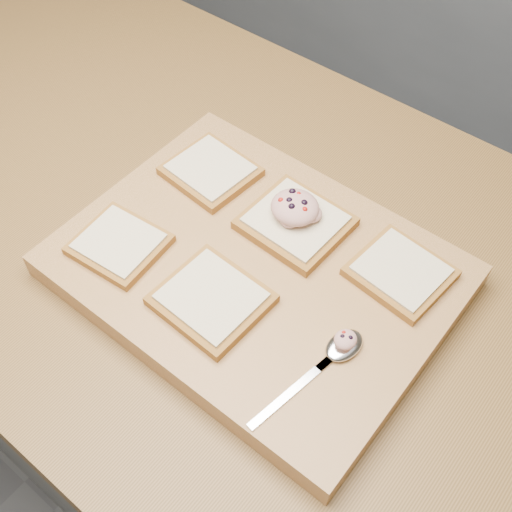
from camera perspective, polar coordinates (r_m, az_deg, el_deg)
The scene contains 11 objects.
ground at distance 1.68m, azimuth 3.63°, elevation -20.82°, with size 4.00×4.00×0.00m, color #515459.
island_counter at distance 1.26m, azimuth 4.70°, elevation -14.80°, with size 2.00×0.80×0.90m.
cutting_board at distance 0.85m, azimuth 0.00°, elevation -1.31°, with size 0.49×0.37×0.04m, color #B17D4C.
bread_far_left at distance 0.94m, azimuth -4.06°, elevation 7.56°, with size 0.13×0.12×0.02m.
bread_far_center at distance 0.87m, azimuth 3.53°, elevation 2.99°, with size 0.13×0.12×0.02m.
bread_far_right at distance 0.84m, azimuth 12.73°, elevation -1.40°, with size 0.12×0.12×0.02m.
bread_near_left at distance 0.87m, azimuth -12.06°, elevation 1.06°, with size 0.12×0.11×0.02m.
bread_near_center at distance 0.80m, azimuth -3.97°, elevation -3.84°, with size 0.13×0.12×0.02m.
tuna_salad_dollop at distance 0.86m, azimuth 3.48°, elevation 4.37°, with size 0.07×0.06×0.03m.
spoon at distance 0.77m, azimuth 7.17°, elevation -8.47°, with size 0.05×0.18×0.01m.
spoon_salad at distance 0.76m, azimuth 7.96°, elevation -7.36°, with size 0.03×0.03×0.02m.
Camera 1 is at (0.23, -0.44, 1.61)m, focal length 45.00 mm.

